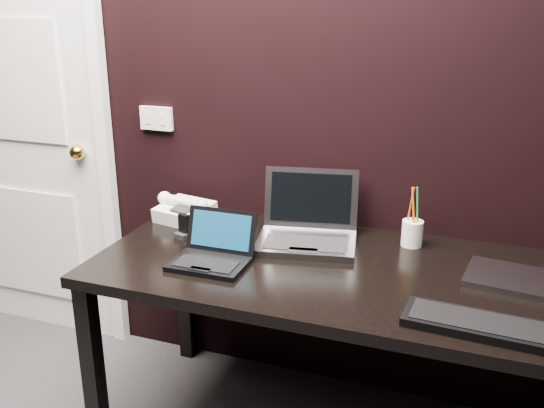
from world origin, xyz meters
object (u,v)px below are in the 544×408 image
(mobile_phone, at_px, (184,229))
(pen_cup, at_px, (412,232))
(closed_laptop, at_px, (516,279))
(door, at_px, (20,124))
(netbook, at_px, (212,254))
(desk_phone, at_px, (185,210))
(ext_keyboard, at_px, (484,326))
(silver_laptop, at_px, (307,230))
(desk, at_px, (340,287))

(mobile_phone, height_order, pen_cup, pen_cup)
(closed_laptop, bearing_deg, door, 172.28)
(netbook, bearing_deg, door, 157.83)
(door, bearing_deg, closed_laptop, -7.72)
(desk_phone, distance_m, mobile_phone, 0.18)
(ext_keyboard, relative_size, mobile_phone, 4.91)
(netbook, height_order, silver_laptop, silver_laptop)
(netbook, distance_m, silver_laptop, 0.39)
(desk, distance_m, desk_phone, 0.75)
(ext_keyboard, relative_size, pen_cup, 1.98)
(door, relative_size, desk, 1.26)
(desk, relative_size, netbook, 6.52)
(netbook, xyz_separation_m, closed_laptop, (0.99, 0.20, -0.02))
(silver_laptop, distance_m, pen_cup, 0.39)
(mobile_phone, bearing_deg, silver_laptop, 14.42)
(silver_laptop, bearing_deg, closed_laptop, -7.30)
(desk, xyz_separation_m, desk_phone, (-0.71, 0.21, 0.12))
(door, distance_m, ext_keyboard, 2.24)
(closed_laptop, bearing_deg, desk_phone, 173.84)
(netbook, distance_m, closed_laptop, 1.01)
(netbook, bearing_deg, mobile_phone, 139.49)
(pen_cup, bearing_deg, desk_phone, -176.38)
(silver_laptop, bearing_deg, door, 172.08)
(door, height_order, closed_laptop, door)
(mobile_phone, distance_m, pen_cup, 0.86)
(door, height_order, silver_laptop, door)
(desk, xyz_separation_m, pen_cup, (0.20, 0.27, 0.13))
(door, distance_m, desk, 1.73)
(desk, bearing_deg, desk_phone, 163.31)
(desk, bearing_deg, netbook, -163.82)
(silver_laptop, height_order, mobile_phone, silver_laptop)
(door, relative_size, mobile_phone, 23.36)
(ext_keyboard, xyz_separation_m, desk_phone, (-1.19, 0.48, 0.03))
(netbook, distance_m, pen_cup, 0.74)
(closed_laptop, distance_m, desk_phone, 1.28)
(closed_laptop, xyz_separation_m, mobile_phone, (-1.19, -0.02, 0.02))
(desk, bearing_deg, closed_laptop, 7.65)
(desk_phone, bearing_deg, door, 170.19)
(netbook, xyz_separation_m, pen_cup, (0.63, 0.39, 0.02))
(silver_laptop, bearing_deg, netbook, -130.93)
(closed_laptop, bearing_deg, mobile_phone, -178.85)
(closed_laptop, bearing_deg, netbook, -168.62)
(desk, distance_m, pen_cup, 0.36)
(ext_keyboard, bearing_deg, desk_phone, 157.88)
(desk, relative_size, closed_laptop, 5.13)
(ext_keyboard, bearing_deg, door, 163.13)
(closed_laptop, relative_size, pen_cup, 1.46)
(desk, height_order, closed_laptop, closed_laptop)
(desk, bearing_deg, ext_keyboard, -29.49)
(netbook, distance_m, mobile_phone, 0.27)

